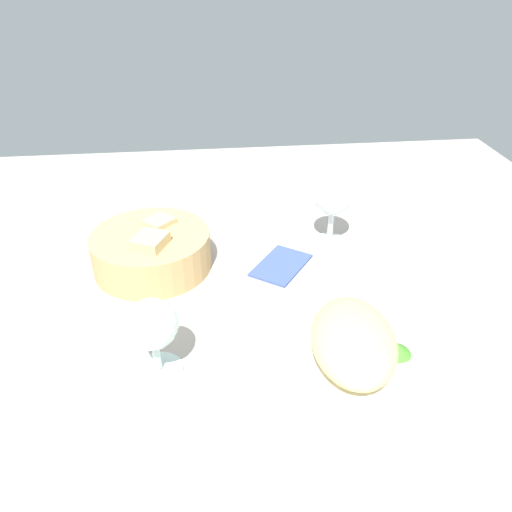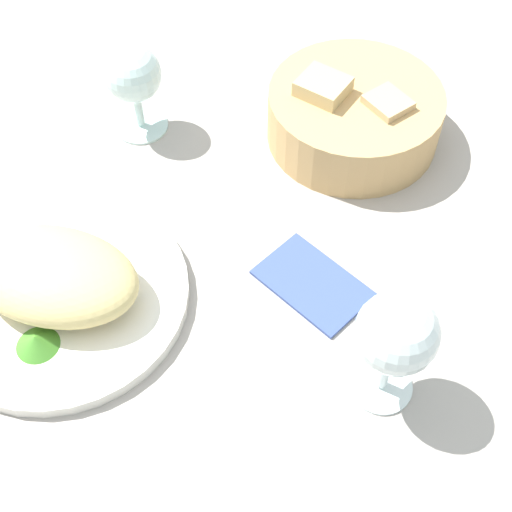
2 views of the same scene
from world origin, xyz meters
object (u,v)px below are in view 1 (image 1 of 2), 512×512
Objects in this scene: folded_napkin at (281,264)px; wine_glass_near at (333,198)px; plate at (351,360)px; wine_glass_far at (153,328)px; bread_basket at (152,250)px.

wine_glass_near is at bearing 161.56° from folded_napkin.
wine_glass_far reaches higher than plate.
bread_basket is at bearing -59.68° from folded_napkin.
wine_glass_far is at bearing -4.99° from folded_napkin.
bread_basket is 25.26cm from wine_glass_far.
wine_glass_far reaches higher than folded_napkin.
folded_napkin is (24.34, 5.59, -0.30)cm from plate.
bread_basket is 32.97cm from wine_glass_near.
plate is at bearing -93.61° from wine_glass_far.
plate is 33.06cm from wine_glass_near.
plate is 38.23cm from bread_basket.
wine_glass_near is 15.22cm from folded_napkin.
bread_basket is at bearing 99.22° from wine_glass_near.
plate is 1.27× the size of bread_basket.
wine_glass_near reaches higher than wine_glass_far.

